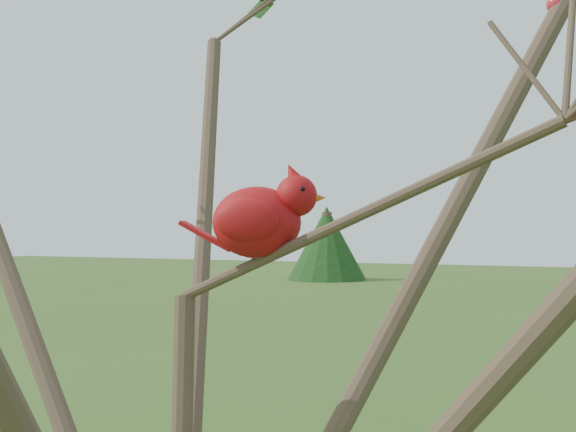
% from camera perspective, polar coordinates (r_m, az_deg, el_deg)
% --- Properties ---
extents(crabapple_tree, '(2.35, 2.05, 2.95)m').
position_cam_1_polar(crabapple_tree, '(1.08, -8.38, 2.13)').
color(crabapple_tree, '#453525').
rests_on(crabapple_tree, ground).
extents(cardinal, '(0.23, 0.14, 0.16)m').
position_cam_1_polar(cardinal, '(1.14, -2.10, -0.20)').
color(cardinal, '#B40F12').
rests_on(cardinal, ground).
extents(distant_trees, '(41.11, 15.41, 3.71)m').
position_cam_1_polar(distant_trees, '(25.65, 20.91, -1.94)').
color(distant_trees, '#453525').
rests_on(distant_trees, ground).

